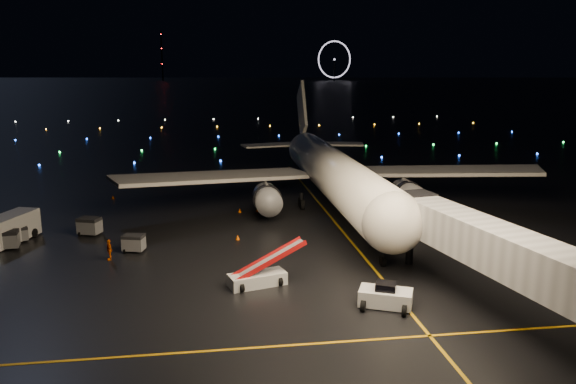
# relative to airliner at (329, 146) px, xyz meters

# --- Properties ---
(ground) EXTENTS (2000.00, 2000.00, 0.00)m
(ground) POSITION_rel_airliner_xyz_m (-13.05, 273.70, -7.56)
(ground) COLOR black
(ground) RESTS_ON ground
(lane_centre) EXTENTS (0.25, 80.00, 0.02)m
(lane_centre) POSITION_rel_airliner_xyz_m (-1.05, -11.30, -7.55)
(lane_centre) COLOR #C9900A
(lane_centre) RESTS_ON ground
(lane_cross) EXTENTS (60.00, 0.25, 0.02)m
(lane_cross) POSITION_rel_airliner_xyz_m (-18.05, -36.30, -7.55)
(lane_cross) COLOR #C9900A
(lane_cross) RESTS_ON ground
(airliner) EXTENTS (53.52, 50.86, 15.12)m
(airliner) POSITION_rel_airliner_xyz_m (0.00, 0.00, 0.00)
(airliner) COLOR white
(airliner) RESTS_ON ground
(pushback_tug) EXTENTS (4.30, 3.37, 1.82)m
(pushback_tug) POSITION_rel_airliner_xyz_m (-2.48, -31.36, -6.65)
(pushback_tug) COLOR silver
(pushback_tug) RESTS_ON ground
(belt_loader) EXTENTS (6.96, 3.61, 3.26)m
(belt_loader) POSITION_rel_airliner_xyz_m (-11.44, -26.00, -5.93)
(belt_loader) COLOR silver
(belt_loader) RESTS_ON ground
(service_truck) EXTENTS (4.88, 8.15, 2.86)m
(service_truck) POSITION_rel_airliner_xyz_m (-34.84, -10.99, -6.13)
(service_truck) COLOR silver
(service_truck) RESTS_ON ground
(crew_c) EXTENTS (0.73, 1.21, 1.94)m
(crew_c) POSITION_rel_airliner_xyz_m (-24.23, -18.00, -6.59)
(crew_c) COLOR #E35502
(crew_c) RESTS_ON ground
(safety_cone_0) EXTENTS (0.47, 0.47, 0.52)m
(safety_cone_0) POSITION_rel_airliner_xyz_m (-12.34, -13.51, -7.30)
(safety_cone_0) COLOR #F85A00
(safety_cone_0) RESTS_ON ground
(safety_cone_1) EXTENTS (0.46, 0.46, 0.47)m
(safety_cone_1) POSITION_rel_airliner_xyz_m (-9.39, -2.54, -7.32)
(safety_cone_1) COLOR #F85A00
(safety_cone_1) RESTS_ON ground
(safety_cone_2) EXTENTS (0.50, 0.50, 0.46)m
(safety_cone_2) POSITION_rel_airliner_xyz_m (-11.49, -2.37, -7.33)
(safety_cone_2) COLOR #F85A00
(safety_cone_2) RESTS_ON ground
(safety_cone_3) EXTENTS (0.59, 0.59, 0.52)m
(safety_cone_3) POSITION_rel_airliner_xyz_m (-27.84, 7.02, -7.30)
(safety_cone_3) COLOR #F85A00
(safety_cone_3) RESTS_ON ground
(ferris_wheel) EXTENTS (49.33, 16.80, 52.00)m
(ferris_wheel) POSITION_rel_airliner_xyz_m (156.95, 693.70, 18.44)
(ferris_wheel) COLOR black
(ferris_wheel) RESTS_ON ground
(radio_mast) EXTENTS (1.80, 1.80, 64.00)m
(radio_mast) POSITION_rel_airliner_xyz_m (-73.05, 713.70, 24.44)
(radio_mast) COLOR black
(radio_mast) RESTS_ON ground
(taxiway_lights) EXTENTS (164.00, 92.00, 0.36)m
(taxiway_lights) POSITION_rel_airliner_xyz_m (-13.05, 79.70, -7.38)
(taxiway_lights) COLOR black
(taxiway_lights) RESTS_ON ground
(baggage_cart_0) EXTENTS (2.22, 1.81, 1.65)m
(baggage_cart_0) POSITION_rel_airliner_xyz_m (-22.32, -15.87, -6.73)
(baggage_cart_0) COLOR gray
(baggage_cart_0) RESTS_ON ground
(baggage_cart_1) EXTENTS (2.57, 2.18, 1.85)m
(baggage_cart_1) POSITION_rel_airliner_xyz_m (-27.57, -9.64, -6.63)
(baggage_cart_1) COLOR gray
(baggage_cart_1) RESTS_ON ground
(baggage_cart_2) EXTENTS (2.15, 1.87, 1.53)m
(baggage_cart_2) POSITION_rel_airliner_xyz_m (-34.24, -11.07, -6.79)
(baggage_cart_2) COLOR gray
(baggage_cart_2) RESTS_ON ground
(baggage_cart_3) EXTENTS (2.32, 1.78, 1.81)m
(baggage_cart_3) POSITION_rel_airliner_xyz_m (-34.54, -13.37, -6.65)
(baggage_cart_3) COLOR gray
(baggage_cart_3) RESTS_ON ground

